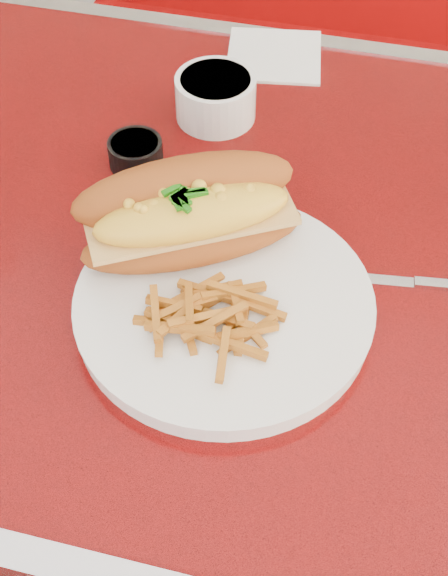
% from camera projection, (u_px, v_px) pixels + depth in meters
% --- Properties ---
extents(ground, '(8.00, 8.00, 0.00)m').
position_uv_depth(ground, '(256.00, 531.00, 1.47)').
color(ground, silver).
rests_on(ground, ground).
extents(diner_table, '(1.23, 0.83, 0.77)m').
position_uv_depth(diner_table, '(270.00, 329.00, 1.01)').
color(diner_table, red).
rests_on(diner_table, ground).
extents(booth_bench_far, '(1.20, 0.51, 0.90)m').
position_uv_depth(booth_bench_far, '(339.00, 136.00, 1.76)').
color(booth_bench_far, '#950909').
rests_on(booth_bench_far, ground).
extents(dinner_plate, '(0.37, 0.37, 0.02)m').
position_uv_depth(dinner_plate, '(224.00, 306.00, 0.81)').
color(dinner_plate, white).
rests_on(dinner_plate, diner_table).
extents(mac_hoagie, '(0.26, 0.22, 0.10)m').
position_uv_depth(mac_hoagie, '(190.00, 213.00, 0.82)').
color(mac_hoagie, '#9F4D19').
rests_on(mac_hoagie, dinner_plate).
extents(fries_pile, '(0.13, 0.12, 0.03)m').
position_uv_depth(fries_pile, '(210.00, 315.00, 0.77)').
color(fries_pile, orange).
rests_on(fries_pile, dinner_plate).
extents(fork, '(0.09, 0.15, 0.00)m').
position_uv_depth(fork, '(275.00, 254.00, 0.84)').
color(fork, silver).
rests_on(fork, dinner_plate).
extents(gravy_ramekin, '(0.13, 0.13, 0.06)m').
position_uv_depth(gravy_ramekin, '(216.00, 96.00, 1.01)').
color(gravy_ramekin, white).
rests_on(gravy_ramekin, diner_table).
extents(sauce_cup_left, '(0.08, 0.08, 0.03)m').
position_uv_depth(sauce_cup_left, '(135.00, 152.00, 0.96)').
color(sauce_cup_left, black).
rests_on(sauce_cup_left, diner_table).
extents(knife, '(0.18, 0.03, 0.01)m').
position_uv_depth(knife, '(406.00, 282.00, 0.84)').
color(knife, silver).
rests_on(knife, diner_table).
extents(paper_napkin, '(0.15, 0.15, 0.00)m').
position_uv_depth(paper_napkin, '(274.00, 56.00, 1.12)').
color(paper_napkin, white).
rests_on(paper_napkin, diner_table).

